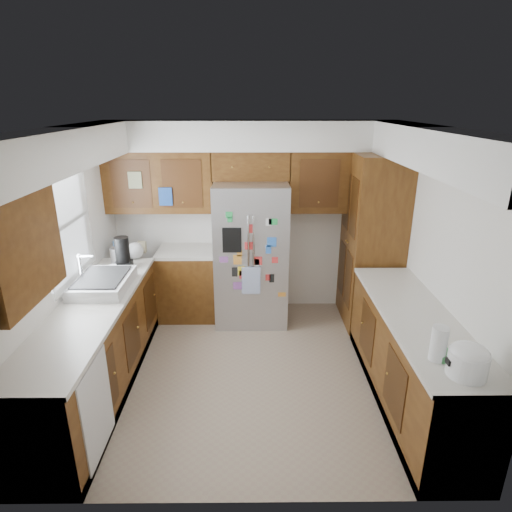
# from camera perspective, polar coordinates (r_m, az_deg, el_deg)

# --- Properties ---
(floor) EXTENTS (3.60, 3.60, 0.00)m
(floor) POSITION_cam_1_polar(r_m,az_deg,el_deg) (4.73, -0.65, -15.01)
(floor) COLOR gray
(floor) RESTS_ON ground
(room_shell) EXTENTS (3.64, 3.24, 2.52)m
(room_shell) POSITION_cam_1_polar(r_m,az_deg,el_deg) (4.34, -2.14, 8.09)
(room_shell) COLOR white
(room_shell) RESTS_ON ground
(left_counter_run) EXTENTS (1.36, 3.20, 0.92)m
(left_counter_run) POSITION_cam_1_polar(r_m,az_deg,el_deg) (4.73, -17.65, -9.96)
(left_counter_run) COLOR #47250D
(left_counter_run) RESTS_ON ground
(right_counter_run) EXTENTS (0.63, 2.25, 0.92)m
(right_counter_run) POSITION_cam_1_polar(r_m,az_deg,el_deg) (4.36, 19.97, -13.10)
(right_counter_run) COLOR #47250D
(right_counter_run) RESTS_ON ground
(pantry) EXTENTS (0.60, 0.90, 2.15)m
(pantry) POSITION_cam_1_polar(r_m,az_deg,el_deg) (5.49, 15.19, 1.88)
(pantry) COLOR #47250D
(pantry) RESTS_ON ground
(fridge) EXTENTS (0.90, 0.79, 1.80)m
(fridge) POSITION_cam_1_polar(r_m,az_deg,el_deg) (5.40, -0.66, 0.32)
(fridge) COLOR #9E9EA3
(fridge) RESTS_ON ground
(bridge_cabinet) EXTENTS (0.96, 0.34, 0.35)m
(bridge_cabinet) POSITION_cam_1_polar(r_m,az_deg,el_deg) (5.36, -0.70, 12.03)
(bridge_cabinet) COLOR #47250D
(bridge_cabinet) RESTS_ON fridge
(fridge_top_items) EXTENTS (0.60, 0.33, 0.25)m
(fridge_top_items) POSITION_cam_1_polar(r_m,az_deg,el_deg) (5.29, -1.09, 15.15)
(fridge_top_items) COLOR blue
(fridge_top_items) RESTS_ON bridge_cabinet
(sink_assembly) EXTENTS (0.52, 0.70, 0.37)m
(sink_assembly) POSITION_cam_1_polar(r_m,az_deg,el_deg) (4.59, -19.77, -3.37)
(sink_assembly) COLOR silver
(sink_assembly) RESTS_ON left_counter_run
(left_counter_clutter) EXTENTS (0.40, 0.81, 0.38)m
(left_counter_clutter) POSITION_cam_1_polar(r_m,az_deg,el_deg) (5.22, -16.94, 0.46)
(left_counter_clutter) COLOR black
(left_counter_clutter) RESTS_ON left_counter_run
(rice_cooker) EXTENTS (0.28, 0.27, 0.24)m
(rice_cooker) POSITION_cam_1_polar(r_m,az_deg,el_deg) (3.35, 26.46, -12.26)
(rice_cooker) COLOR white
(rice_cooker) RESTS_ON right_counter_run
(paper_towel) EXTENTS (0.12, 0.12, 0.27)m
(paper_towel) POSITION_cam_1_polar(r_m,az_deg,el_deg) (3.44, 23.18, -10.68)
(paper_towel) COLOR white
(paper_towel) RESTS_ON right_counter_run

